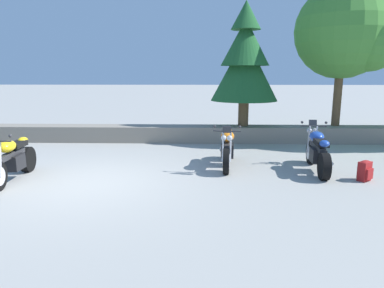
# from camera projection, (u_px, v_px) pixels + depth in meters

# --- Properties ---
(ground_plane) EXTENTS (120.00, 120.00, 0.00)m
(ground_plane) POSITION_uv_depth(u_px,v_px,m) (85.00, 183.00, 7.73)
(ground_plane) COLOR #A3A099
(stone_wall) EXTENTS (36.00, 0.80, 0.55)m
(stone_wall) POSITION_uv_depth(u_px,v_px,m) (128.00, 133.00, 12.37)
(stone_wall) COLOR gray
(stone_wall) RESTS_ON ground
(motorcycle_yellow_near_left) EXTENTS (0.67, 2.07, 1.18)m
(motorcycle_yellow_near_left) POSITION_uv_depth(u_px,v_px,m) (12.00, 160.00, 7.82)
(motorcycle_yellow_near_left) COLOR black
(motorcycle_yellow_near_left) RESTS_ON ground
(motorcycle_orange_centre) EXTENTS (0.67, 2.07, 1.18)m
(motorcycle_orange_centre) POSITION_uv_depth(u_px,v_px,m) (227.00, 148.00, 9.02)
(motorcycle_orange_centre) COLOR black
(motorcycle_orange_centre) RESTS_ON ground
(motorcycle_blue_far_right) EXTENTS (0.67, 2.07, 1.18)m
(motorcycle_blue_far_right) POSITION_uv_depth(u_px,v_px,m) (317.00, 152.00, 8.61)
(motorcycle_blue_far_right) COLOR black
(motorcycle_blue_far_right) RESTS_ON ground
(rider_backpack) EXTENTS (0.35, 0.35, 0.47)m
(rider_backpack) POSITION_uv_depth(u_px,v_px,m) (365.00, 170.00, 7.86)
(rider_backpack) COLOR #A31E1E
(rider_backpack) RESTS_ON ground
(pine_tree_far_left) EXTENTS (2.29, 2.29, 4.19)m
(pine_tree_far_left) POSITION_uv_depth(u_px,v_px,m) (245.00, 60.00, 11.90)
(pine_tree_far_left) COLOR brown
(pine_tree_far_left) RESTS_ON stone_wall
(leafy_tree_mid_left) EXTENTS (3.34, 3.18, 4.80)m
(leafy_tree_mid_left) POSITION_uv_depth(u_px,v_px,m) (349.00, 33.00, 11.66)
(leafy_tree_mid_left) COLOR brown
(leafy_tree_mid_left) RESTS_ON stone_wall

